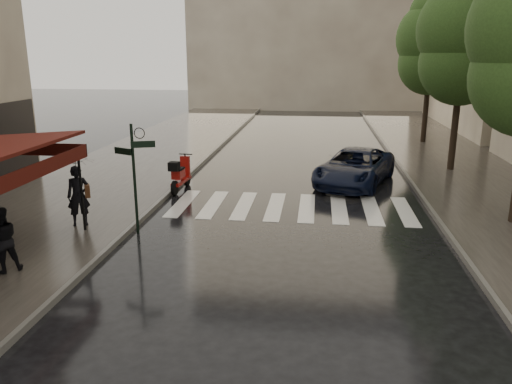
% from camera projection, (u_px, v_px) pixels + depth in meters
% --- Properties ---
extents(ground, '(120.00, 120.00, 0.00)m').
position_uv_depth(ground, '(143.00, 281.00, 11.14)').
color(ground, black).
rests_on(ground, ground).
extents(sidewalk_near, '(6.00, 60.00, 0.12)m').
position_uv_depth(sidewalk_near, '(137.00, 162.00, 23.13)').
color(sidewalk_near, '#38332D').
rests_on(sidewalk_near, ground).
extents(sidewalk_far, '(5.50, 60.00, 0.12)m').
position_uv_depth(sidewalk_far, '(468.00, 171.00, 21.39)').
color(sidewalk_far, '#38332D').
rests_on(sidewalk_far, ground).
extents(curb_near, '(0.12, 60.00, 0.16)m').
position_uv_depth(curb_near, '(201.00, 163.00, 22.76)').
color(curb_near, '#595651').
rests_on(curb_near, ground).
extents(curb_far, '(0.12, 60.00, 0.16)m').
position_uv_depth(curb_far, '(401.00, 169.00, 21.72)').
color(curb_far, '#595651').
rests_on(curb_far, ground).
extents(crosswalk, '(7.85, 3.20, 0.01)m').
position_uv_depth(crosswalk, '(291.00, 207.00, 16.52)').
color(crosswalk, silver).
rests_on(crosswalk, ground).
extents(signpost, '(1.17, 0.29, 3.10)m').
position_uv_depth(signpost, '(134.00, 170.00, 13.66)').
color(signpost, black).
rests_on(signpost, ground).
extents(tree_mid, '(3.80, 3.80, 8.34)m').
position_uv_depth(tree_mid, '(464.00, 36.00, 20.00)').
color(tree_mid, black).
rests_on(tree_mid, sidewalk_far).
extents(tree_far, '(3.80, 3.80, 8.16)m').
position_uv_depth(tree_far, '(432.00, 43.00, 26.71)').
color(tree_far, black).
rests_on(tree_far, sidewalk_far).
extents(pedestrian_with_umbrella, '(1.39, 1.40, 2.49)m').
position_uv_depth(pedestrian_with_umbrella, '(76.00, 169.00, 14.03)').
color(pedestrian_with_umbrella, black).
rests_on(pedestrian_with_umbrella, sidewalk_near).
extents(pedestrian_terrace, '(0.93, 0.93, 1.52)m').
position_uv_depth(pedestrian_terrace, '(2.00, 240.00, 11.17)').
color(pedestrian_terrace, black).
rests_on(pedestrian_terrace, sidewalk_near).
extents(scooter, '(0.54, 1.92, 1.26)m').
position_uv_depth(scooter, '(180.00, 175.00, 18.36)').
color(scooter, black).
rests_on(scooter, ground).
extents(parked_car, '(3.73, 5.37, 1.36)m').
position_uv_depth(parked_car, '(355.00, 167.00, 19.28)').
color(parked_car, black).
rests_on(parked_car, ground).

